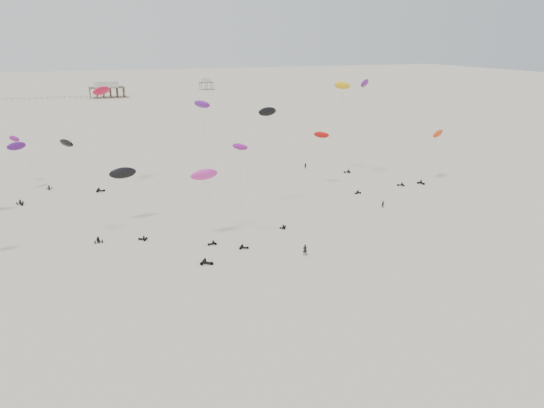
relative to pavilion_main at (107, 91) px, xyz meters
name	(u,v)px	position (x,y,z in m)	size (l,w,h in m)	color
ground_plane	(166,137)	(10.00, -150.00, -4.22)	(900.00, 900.00, 0.00)	#C2B399
pavilion_main	(107,91)	(0.00, 0.00, 0.00)	(21.00, 13.00, 9.80)	brown
pavilion_small	(206,85)	(70.00, 30.00, -0.74)	(9.00, 7.00, 8.00)	brown
pier_fence	(15,100)	(-52.00, 0.00, -3.45)	(80.20, 0.20, 1.50)	black
rig_0	(17,160)	(-34.74, -212.67, 3.90)	(4.74, 15.80, 15.75)	black
rig_1	(79,181)	(-21.83, -249.52, 6.94)	(5.97, 6.40, 18.73)	black
rig_2	(205,139)	(-0.77, -257.58, 14.40)	(3.33, 6.09, 25.40)	black
rig_3	(24,153)	(-33.69, -204.96, 4.03)	(9.28, 11.21, 14.89)	black
rig_4	(435,142)	(63.77, -236.66, 5.92)	(9.30, 6.03, 13.49)	black
rig_5	(204,190)	(-1.35, -258.50, 5.56)	(6.94, 14.54, 16.07)	black
rig_7	(369,95)	(48.73, -228.39, 17.30)	(8.86, 14.91, 26.66)	black
rig_8	(241,181)	(4.58, -261.17, 7.36)	(3.45, 6.63, 18.11)	black
rig_9	(329,147)	(35.76, -232.82, 5.87)	(8.02, 12.85, 15.97)	black
rig_10	(343,102)	(45.48, -220.95, 14.93)	(5.13, 4.68, 24.58)	black
rig_11	(101,106)	(-14.99, -213.12, 15.66)	(6.80, 8.78, 24.68)	black
rig_13	(270,129)	(15.97, -244.85, 13.31)	(5.19, 16.34, 24.02)	black
rig_14	(124,179)	(-13.48, -242.90, 4.91)	(5.51, 13.83, 14.56)	black
spectator_0	(305,255)	(12.81, -270.37, -4.22)	(0.84, 0.58, 2.31)	black
spectator_1	(383,208)	(39.48, -252.26, -4.22)	(0.91, 0.53, 1.87)	black
spectator_3	(305,168)	(38.51, -213.05, -4.22)	(0.72, 0.49, 1.97)	black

